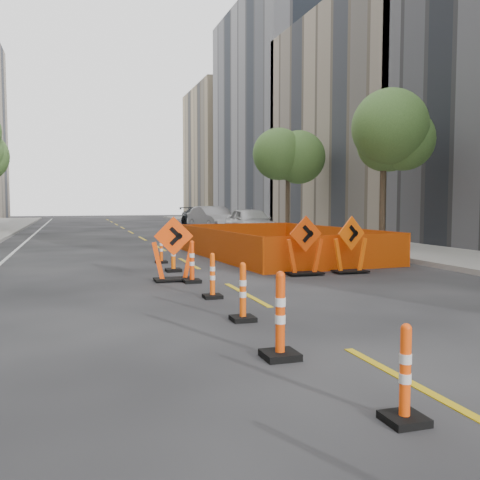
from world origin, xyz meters
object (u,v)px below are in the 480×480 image
object	(u,v)px
parked_car_mid	(213,219)
parked_car_far	(206,217)
channelizer_1	(405,373)
channelizer_6	(173,252)
channelizer_3	(243,292)
parked_car_near	(251,222)
channelizer_4	(212,276)
channelizer_7	(161,249)
chevron_sign_right	(350,245)
chevron_sign_left	(173,249)
channelizer_2	(280,315)
chevron_sign_center	(305,246)
channelizer_5	(192,262)

from	to	relation	value
parked_car_mid	parked_car_far	bearing A→B (deg)	72.74
channelizer_1	channelizer_6	size ratio (longest dim) A/B	0.84
channelizer_3	parked_car_near	world-z (taller)	parked_car_near
channelizer_4	channelizer_7	size ratio (longest dim) A/B	1.00
channelizer_3	chevron_sign_right	bearing A→B (deg)	45.65
channelizer_1	chevron_sign_left	xyz separation A→B (m)	(-0.45, 9.19, 0.35)
channelizer_2	chevron_sign_left	world-z (taller)	chevron_sign_left
channelizer_3	channelizer_6	xyz separation A→B (m)	(0.02, 6.59, 0.05)
channelizer_1	channelizer_7	xyz separation A→B (m)	(-0.12, 13.18, 0.01)
channelizer_2	chevron_sign_center	size ratio (longest dim) A/B	0.70
parked_car_mid	channelizer_1	bearing A→B (deg)	-109.02
channelizer_3	channelizer_5	distance (m)	4.39
channelizer_3	chevron_sign_left	xyz separation A→B (m)	(-0.30, 4.79, 0.32)
parked_car_far	chevron_sign_left	bearing A→B (deg)	-118.75
chevron_sign_center	chevron_sign_right	xyz separation A→B (m)	(1.39, 0.00, -0.01)
chevron_sign_center	channelizer_2	bearing A→B (deg)	-121.20
channelizer_2	parked_car_near	distance (m)	22.73
parked_car_mid	channelizer_4	bearing A→B (deg)	-112.36
chevron_sign_left	channelizer_2	bearing A→B (deg)	-74.52
channelizer_3	channelizer_7	size ratio (longest dim) A/B	1.05
channelizer_2	chevron_sign_left	xyz separation A→B (m)	(-0.10, 6.99, 0.25)
channelizer_7	parked_car_mid	world-z (taller)	parked_car_mid
channelizer_6	channelizer_7	distance (m)	2.20
channelizer_2	channelizer_4	bearing A→B (deg)	86.90
chevron_sign_left	channelizer_1	bearing A→B (deg)	-72.59
channelizer_7	chevron_sign_right	size ratio (longest dim) A/B	0.59
channelizer_1	channelizer_3	world-z (taller)	channelizer_3
chevron_sign_left	parked_car_far	world-z (taller)	chevron_sign_left
channelizer_6	parked_car_near	size ratio (longest dim) A/B	0.22
channelizer_6	channelizer_7	size ratio (longest dim) A/B	1.17
channelizer_7	parked_car_far	world-z (taller)	parked_car_far
channelizer_2	channelizer_7	size ratio (longest dim) A/B	1.20
chevron_sign_right	parked_car_far	distance (m)	26.30
channelizer_1	chevron_sign_left	distance (m)	9.20
channelizer_2	chevron_sign_right	bearing A→B (deg)	55.04
parked_car_near	channelizer_5	bearing A→B (deg)	-112.87
channelizer_2	chevron_sign_left	distance (m)	7.00
parked_car_mid	chevron_sign_left	bearing A→B (deg)	-115.01
channelizer_3	parked_car_mid	bearing A→B (deg)	76.66
channelizer_6	channelizer_7	xyz separation A→B (m)	(0.00, 2.20, -0.08)
channelizer_6	channelizer_7	bearing A→B (deg)	89.90
channelizer_2	channelizer_3	bearing A→B (deg)	84.81
channelizer_4	chevron_sign_left	bearing A→B (deg)	97.50
channelizer_4	channelizer_5	size ratio (longest dim) A/B	0.91
channelizer_7	chevron_sign_right	bearing A→B (deg)	-40.48
chevron_sign_left	channelizer_3	bearing A→B (deg)	-71.75
parked_car_mid	parked_car_near	bearing A→B (deg)	-90.57
channelizer_7	parked_car_near	distance (m)	12.58
channelizer_6	chevron_sign_right	bearing A→B (deg)	-20.96
chevron_sign_left	chevron_sign_right	size ratio (longest dim) A/B	1.02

